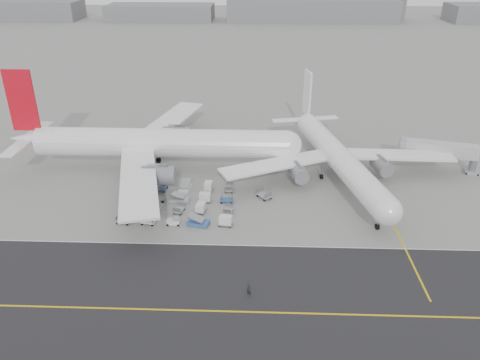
{
  "coord_description": "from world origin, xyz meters",
  "views": [
    {
      "loc": [
        5.15,
        -66.82,
        44.6
      ],
      "look_at": [
        2.23,
        12.0,
        5.07
      ],
      "focal_mm": 35.0,
      "sensor_mm": 36.0,
      "label": 1
    }
  ],
  "objects_px": {
    "airliner_b": "(337,156)",
    "ground_crew_a": "(249,290)",
    "jet_bridge": "(440,150)",
    "airliner_a": "(155,143)"
  },
  "relations": [
    {
      "from": "airliner_b",
      "to": "ground_crew_a",
      "type": "relative_size",
      "value": 26.89
    },
    {
      "from": "airliner_a",
      "to": "airliner_b",
      "type": "xyz_separation_m",
      "value": [
        39.07,
        -2.97,
        -1.22
      ]
    },
    {
      "from": "airliner_a",
      "to": "jet_bridge",
      "type": "bearing_deg",
      "value": -87.36
    },
    {
      "from": "ground_crew_a",
      "to": "airliner_b",
      "type": "bearing_deg",
      "value": 87.08
    },
    {
      "from": "airliner_a",
      "to": "ground_crew_a",
      "type": "xyz_separation_m",
      "value": [
        21.35,
        -41.36,
        -5.41
      ]
    },
    {
      "from": "airliner_b",
      "to": "jet_bridge",
      "type": "height_order",
      "value": "airliner_b"
    },
    {
      "from": "airliner_a",
      "to": "jet_bridge",
      "type": "height_order",
      "value": "airliner_a"
    },
    {
      "from": "jet_bridge",
      "to": "ground_crew_a",
      "type": "bearing_deg",
      "value": -118.78
    },
    {
      "from": "airliner_a",
      "to": "jet_bridge",
      "type": "distance_m",
      "value": 62.32
    },
    {
      "from": "ground_crew_a",
      "to": "jet_bridge",
      "type": "bearing_deg",
      "value": 68.84
    }
  ]
}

